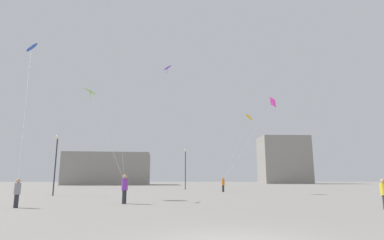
{
  "coord_description": "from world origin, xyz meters",
  "views": [
    {
      "loc": [
        -1.45,
        -7.81,
        1.58
      ],
      "look_at": [
        0.0,
        17.72,
        6.52
      ],
      "focal_mm": 28.5,
      "sensor_mm": 36.0,
      "label": 1
    }
  ],
  "objects_px": {
    "building_left_hall": "(109,169)",
    "person_in_purple": "(125,188)",
    "kite_magenta_delta": "(273,103)",
    "kite_lime_delta": "(91,92)",
    "kite_violet_diamond": "(168,68)",
    "person_in_grey": "(17,192)",
    "person_in_yellow": "(384,192)",
    "building_centre_hall": "(284,160)",
    "lamppost_west": "(185,163)",
    "lamppost_east": "(56,156)",
    "kite_cobalt_diamond": "(31,47)",
    "person_in_orange": "(223,184)",
    "kite_amber_diamond": "(249,117)"
  },
  "relations": [
    {
      "from": "kite_amber_diamond",
      "to": "kite_violet_diamond",
      "type": "height_order",
      "value": "kite_violet_diamond"
    },
    {
      "from": "kite_lime_delta",
      "to": "building_left_hall",
      "type": "relative_size",
      "value": 0.35
    },
    {
      "from": "person_in_purple",
      "to": "kite_magenta_delta",
      "type": "bearing_deg",
      "value": -77.59
    },
    {
      "from": "person_in_purple",
      "to": "kite_amber_diamond",
      "type": "height_order",
      "value": "kite_amber_diamond"
    },
    {
      "from": "building_left_hall",
      "to": "lamppost_east",
      "type": "distance_m",
      "value": 54.12
    },
    {
      "from": "kite_magenta_delta",
      "to": "kite_violet_diamond",
      "type": "xyz_separation_m",
      "value": [
        -13.36,
        0.73,
        4.64
      ]
    },
    {
      "from": "kite_amber_diamond",
      "to": "building_left_hall",
      "type": "xyz_separation_m",
      "value": [
        -28.78,
        39.37,
        -6.68
      ]
    },
    {
      "from": "kite_violet_diamond",
      "to": "kite_magenta_delta",
      "type": "bearing_deg",
      "value": -3.13
    },
    {
      "from": "person_in_purple",
      "to": "kite_lime_delta",
      "type": "xyz_separation_m",
      "value": [
        -3.82,
        4.42,
        7.61
      ]
    },
    {
      "from": "kite_magenta_delta",
      "to": "person_in_grey",
      "type": "bearing_deg",
      "value": -138.01
    },
    {
      "from": "kite_magenta_delta",
      "to": "person_in_purple",
      "type": "bearing_deg",
      "value": -133.32
    },
    {
      "from": "kite_violet_diamond",
      "to": "building_centre_hall",
      "type": "distance_m",
      "value": 73.57
    },
    {
      "from": "person_in_grey",
      "to": "kite_lime_delta",
      "type": "height_order",
      "value": "kite_lime_delta"
    },
    {
      "from": "building_left_hall",
      "to": "lamppost_west",
      "type": "relative_size",
      "value": 3.73
    },
    {
      "from": "person_in_orange",
      "to": "kite_magenta_delta",
      "type": "xyz_separation_m",
      "value": [
        6.44,
        -0.74,
        10.03
      ]
    },
    {
      "from": "kite_amber_diamond",
      "to": "building_centre_hall",
      "type": "height_order",
      "value": "building_centre_hall"
    },
    {
      "from": "person_in_orange",
      "to": "building_left_hall",
      "type": "xyz_separation_m",
      "value": [
        -23.48,
        46.4,
        3.15
      ]
    },
    {
      "from": "building_centre_hall",
      "to": "lamppost_west",
      "type": "height_order",
      "value": "building_centre_hall"
    },
    {
      "from": "kite_amber_diamond",
      "to": "building_centre_hall",
      "type": "xyz_separation_m",
      "value": [
        25.22,
        55.79,
        -3.08
      ]
    },
    {
      "from": "building_left_hall",
      "to": "lamppost_west",
      "type": "xyz_separation_m",
      "value": [
        19.17,
        -38.01,
        -0.22
      ]
    },
    {
      "from": "building_left_hall",
      "to": "kite_cobalt_diamond",
      "type": "bearing_deg",
      "value": -86.61
    },
    {
      "from": "kite_cobalt_diamond",
      "to": "person_in_orange",
      "type": "bearing_deg",
      "value": 22.93
    },
    {
      "from": "kite_lime_delta",
      "to": "kite_violet_diamond",
      "type": "height_order",
      "value": "kite_violet_diamond"
    },
    {
      "from": "kite_lime_delta",
      "to": "kite_violet_diamond",
      "type": "distance_m",
      "value": 15.82
    },
    {
      "from": "kite_lime_delta",
      "to": "lamppost_west",
      "type": "height_order",
      "value": "kite_lime_delta"
    },
    {
      "from": "building_left_hall",
      "to": "lamppost_east",
      "type": "height_order",
      "value": "building_left_hall"
    },
    {
      "from": "person_in_grey",
      "to": "kite_violet_diamond",
      "type": "height_order",
      "value": "kite_violet_diamond"
    },
    {
      "from": "kite_lime_delta",
      "to": "person_in_yellow",
      "type": "bearing_deg",
      "value": -26.32
    },
    {
      "from": "person_in_purple",
      "to": "lamppost_west",
      "type": "bearing_deg",
      "value": -44.93
    },
    {
      "from": "kite_lime_delta",
      "to": "lamppost_east",
      "type": "bearing_deg",
      "value": 129.01
    },
    {
      "from": "person_in_yellow",
      "to": "lamppost_east",
      "type": "bearing_deg",
      "value": -80.02
    },
    {
      "from": "person_in_orange",
      "to": "kite_amber_diamond",
      "type": "xyz_separation_m",
      "value": [
        5.29,
        7.03,
        9.82
      ]
    },
    {
      "from": "person_in_purple",
      "to": "person_in_yellow",
      "type": "bearing_deg",
      "value": -141.84
    },
    {
      "from": "kite_amber_diamond",
      "to": "lamppost_west",
      "type": "distance_m",
      "value": 11.9
    },
    {
      "from": "person_in_yellow",
      "to": "kite_magenta_delta",
      "type": "xyz_separation_m",
      "value": [
        1.34,
        21.04,
        10.12
      ]
    },
    {
      "from": "person_in_purple",
      "to": "kite_amber_diamond",
      "type": "relative_size",
      "value": 0.18
    },
    {
      "from": "person_in_yellow",
      "to": "kite_magenta_delta",
      "type": "bearing_deg",
      "value": -141.04
    },
    {
      "from": "building_left_hall",
      "to": "person_in_purple",
      "type": "bearing_deg",
      "value": -77.31
    },
    {
      "from": "kite_amber_diamond",
      "to": "person_in_yellow",
      "type": "bearing_deg",
      "value": -90.39
    },
    {
      "from": "kite_lime_delta",
      "to": "building_centre_hall",
      "type": "bearing_deg",
      "value": 60.12
    },
    {
      "from": "kite_violet_diamond",
      "to": "person_in_purple",
      "type": "bearing_deg",
      "value": -97.33
    },
    {
      "from": "lamppost_west",
      "to": "kite_lime_delta",
      "type": "bearing_deg",
      "value": -112.15
    },
    {
      "from": "building_left_hall",
      "to": "kite_amber_diamond",
      "type": "bearing_deg",
      "value": -53.84
    },
    {
      "from": "person_in_orange",
      "to": "building_centre_hall",
      "type": "bearing_deg",
      "value": 35.1
    },
    {
      "from": "building_centre_hall",
      "to": "lamppost_east",
      "type": "xyz_separation_m",
      "value": [
        -47.9,
        -70.2,
        -3.94
      ]
    },
    {
      "from": "building_centre_hall",
      "to": "lamppost_west",
      "type": "relative_size",
      "value": 2.61
    },
    {
      "from": "kite_cobalt_diamond",
      "to": "building_centre_hall",
      "type": "height_order",
      "value": "building_centre_hall"
    },
    {
      "from": "person_in_grey",
      "to": "building_left_hall",
      "type": "bearing_deg",
      "value": 176.74
    },
    {
      "from": "building_left_hall",
      "to": "kite_magenta_delta",
      "type": "bearing_deg",
      "value": -57.59
    },
    {
      "from": "kite_magenta_delta",
      "to": "kite_cobalt_diamond",
      "type": "distance_m",
      "value": 28.0
    }
  ]
}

